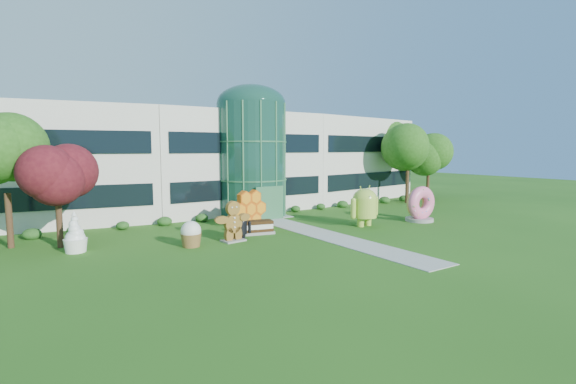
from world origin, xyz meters
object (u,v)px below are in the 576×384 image
donut (420,204)px  gingerbread (233,221)px  android_green (365,204)px  android_black (240,226)px

donut → gingerbread: size_ratio=1.02×
android_green → donut: bearing=-13.9°
gingerbread → donut: bearing=-13.1°
android_black → android_green: bearing=14.7°
android_green → donut: android_green is taller
android_green → gingerbread: bearing=171.6°
android_black → gingerbread: size_ratio=0.61×
android_black → donut: (15.33, -2.02, 0.59)m
android_black → gingerbread: gingerbread is taller
android_green → android_black: android_green is taller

